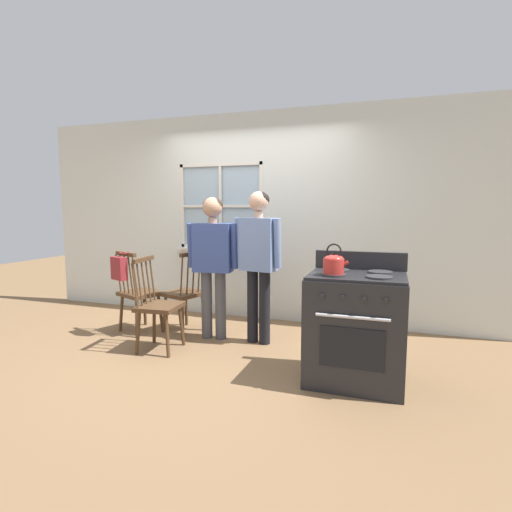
{
  "coord_description": "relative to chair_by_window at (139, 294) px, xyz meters",
  "views": [
    {
      "loc": [
        1.71,
        -3.59,
        1.47
      ],
      "look_at": [
        0.45,
        0.09,
        1.0
      ],
      "focal_mm": 28.0,
      "sensor_mm": 36.0,
      "label": 1
    }
  ],
  "objects": [
    {
      "name": "ground_plane",
      "position": [
        1.11,
        -0.35,
        -0.46
      ],
      "size": [
        16.0,
        16.0,
        0.0
      ],
      "primitive_type": "plane",
      "color": "brown"
    },
    {
      "name": "wall_back",
      "position": [
        1.14,
        1.05,
        0.88
      ],
      "size": [
        6.4,
        0.16,
        2.7
      ],
      "color": "silver",
      "rests_on": "ground_plane"
    },
    {
      "name": "chair_by_window",
      "position": [
        0.0,
        0.0,
        0.0
      ],
      "size": [
        0.54,
        0.53,
        0.97
      ],
      "rotation": [
        0.0,
        0.0,
        2.74
      ],
      "color": "#4C331E",
      "rests_on": "ground_plane"
    },
    {
      "name": "chair_near_wall",
      "position": [
        0.53,
        0.17,
        0.0
      ],
      "size": [
        0.52,
        0.53,
        0.97
      ],
      "rotation": [
        0.0,
        0.0,
        -1.91
      ],
      "color": "#4C331E",
      "rests_on": "ground_plane"
    },
    {
      "name": "chair_center_cluster",
      "position": [
        0.56,
        -0.46,
        0.0
      ],
      "size": [
        0.44,
        0.46,
        0.97
      ],
      "rotation": [
        0.0,
        0.0,
        1.67
      ],
      "color": "#4C331E",
      "rests_on": "ground_plane"
    },
    {
      "name": "person_elderly_left",
      "position": [
        0.95,
        0.06,
        0.52
      ],
      "size": [
        0.58,
        0.26,
        1.59
      ],
      "rotation": [
        0.0,
        0.0,
        0.12
      ],
      "color": "#4C4C51",
      "rests_on": "ground_plane"
    },
    {
      "name": "person_teen_center",
      "position": [
        1.48,
        0.08,
        0.55
      ],
      "size": [
        0.55,
        0.27,
        1.64
      ],
      "rotation": [
        0.0,
        0.0,
        -0.16
      ],
      "color": "black",
      "rests_on": "ground_plane"
    },
    {
      "name": "stove",
      "position": [
        2.56,
        -0.58,
        0.02
      ],
      "size": [
        0.79,
        0.68,
        1.08
      ],
      "color": "#232326",
      "rests_on": "ground_plane"
    },
    {
      "name": "kettle",
      "position": [
        2.38,
        -0.71,
        0.57
      ],
      "size": [
        0.21,
        0.17,
        0.25
      ],
      "color": "red",
      "rests_on": "stove"
    },
    {
      "name": "potted_plant",
      "position": [
        0.54,
        0.96,
        0.54
      ],
      "size": [
        0.13,
        0.13,
        0.23
      ],
      "color": "#42474C",
      "rests_on": "wall_back"
    },
    {
      "name": "handbag",
      "position": [
        -0.09,
        -0.22,
        0.34
      ],
      "size": [
        0.24,
        0.24,
        0.31
      ],
      "color": "maroon",
      "rests_on": "chair_by_window"
    }
  ]
}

